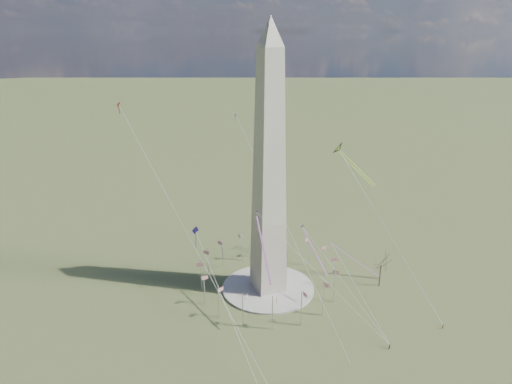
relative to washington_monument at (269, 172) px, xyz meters
name	(u,v)px	position (x,y,z in m)	size (l,w,h in m)	color
ground	(268,289)	(0.00, 0.00, -47.95)	(2000.00, 2000.00, 0.00)	#465A2D
plaza	(268,288)	(0.00, 0.00, -47.55)	(36.00, 36.00, 0.80)	beige
washington_monument	(269,172)	(0.00, 0.00, 0.00)	(15.56, 15.56, 100.00)	#B8A99A
flagpole_ring	(268,272)	(0.00, 0.00, -40.68)	(54.40, 54.40, 13.00)	white
tree_near	(381,264)	(41.24, -16.24, -38.10)	(7.90, 7.90, 13.82)	#46322A
person_east	(443,326)	(43.21, -47.50, -47.07)	(0.65, 0.42, 1.77)	gray
person_centre	(389,347)	(19.73, -48.37, -47.15)	(0.94, 0.39, 1.60)	gray
kite_delta_black	(340,151)	(39.02, 12.66, 0.90)	(12.97, 19.27, 16.08)	black
kite_diamond_purple	(195,233)	(-25.70, 9.13, -22.78)	(1.87, 2.99, 9.14)	navy
kite_streamer_left	(311,244)	(13.88, -8.10, -27.66)	(1.77, 18.90, 12.98)	red
kite_streamer_mid	(261,235)	(-8.36, -11.16, -18.62)	(6.96, 24.16, 16.82)	red
kite_streamer_right	(348,254)	(34.39, -3.61, -38.47)	(18.01, 14.36, 14.95)	red
kite_small_red	(118,105)	(-45.85, 31.12, 22.38)	(1.08, 1.82, 4.29)	red
kite_small_white	(236,116)	(7.74, 51.13, 11.61)	(1.49, 2.24, 4.81)	white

